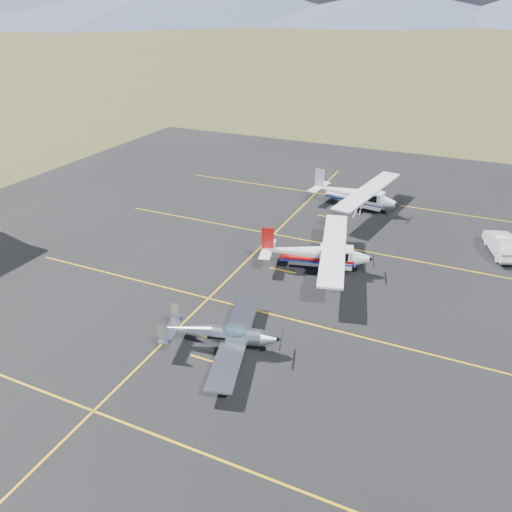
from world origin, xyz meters
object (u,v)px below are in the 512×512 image
Objects in this scene: aircraft_low_wing at (224,334)px; aircraft_plain at (355,194)px; sedan at (504,244)px; aircraft_cessna at (317,253)px.

aircraft_low_wing is 23.79m from aircraft_plain.
aircraft_low_wing is 23.58m from sedan.
aircraft_low_wing is 11.05m from aircraft_cessna.
aircraft_plain is 2.46× the size of sedan.
aircraft_plain is at bearing -37.72° from sedan.
aircraft_low_wing is 0.76× the size of aircraft_cessna.
aircraft_low_wing is 1.77× the size of sedan.
aircraft_plain is (-0.55, 12.85, 0.07)m from aircraft_cessna.
aircraft_low_wing is at bearing 36.52° from sedan.
aircraft_cessna is at bearing 16.44° from sedan.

